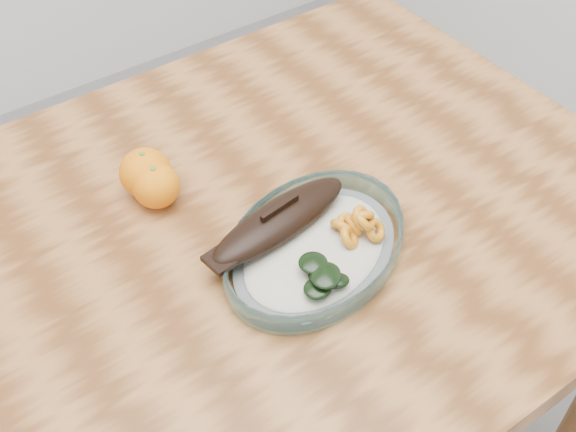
# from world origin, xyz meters

# --- Properties ---
(dining_table) EXTENTS (1.20, 0.80, 0.75)m
(dining_table) POSITION_xyz_m (0.00, 0.00, 0.65)
(dining_table) COLOR brown
(dining_table) RESTS_ON ground
(plated_meal) EXTENTS (0.63, 0.63, 0.08)m
(plated_meal) POSITION_xyz_m (0.09, -0.09, 0.77)
(plated_meal) COLOR white
(plated_meal) RESTS_ON dining_table
(orange_left) EXTENTS (0.07, 0.07, 0.07)m
(orange_left) POSITION_xyz_m (-0.02, 0.14, 0.79)
(orange_left) COLOR #FF6C05
(orange_left) RESTS_ON dining_table
(orange_right) EXTENTS (0.06, 0.06, 0.06)m
(orange_right) POSITION_xyz_m (-0.02, 0.11, 0.78)
(orange_right) COLOR #FF6C05
(orange_right) RESTS_ON dining_table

